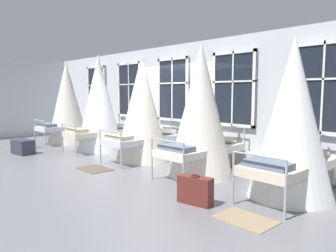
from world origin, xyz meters
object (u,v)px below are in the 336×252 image
object	(u,v)px
cot_first	(67,104)
suitcase_dark	(195,190)
cot_third	(142,110)
travel_trunk	(23,147)
cot_second	(99,105)
cot_fifth	(292,121)
cot_fourth	(201,112)

from	to	relation	value
cot_first	suitcase_dark	size ratio (longest dim) A/B	4.78
suitcase_dark	cot_first	bearing A→B (deg)	158.51
cot_third	travel_trunk	bearing A→B (deg)	122.56
cot_second	cot_fifth	size ratio (longest dim) A/B	1.08
cot_first	cot_fifth	bearing A→B (deg)	-89.74
cot_third	cot_fourth	distance (m)	2.01
cot_fourth	suitcase_dark	distance (m)	2.12
cot_second	cot_fourth	distance (m)	3.98
cot_fourth	suitcase_dark	bearing A→B (deg)	-142.30
cot_fifth	travel_trunk	distance (m)	7.30
cot_second	cot_third	xyz separation A→B (m)	(1.97, 0.05, -0.10)
travel_trunk	cot_third	bearing A→B (deg)	33.42
cot_first	suitcase_dark	bearing A→B (deg)	-100.87
cot_fifth	suitcase_dark	size ratio (longest dim) A/B	4.54
cot_fifth	suitcase_dark	xyz separation A→B (m)	(-0.86, -1.40, -1.06)
cot_first	cot_fifth	distance (m)	7.97
cot_third	travel_trunk	world-z (taller)	cot_third
cot_second	cot_fifth	bearing A→B (deg)	-88.36
cot_second	travel_trunk	bearing A→B (deg)	153.85
cot_third	cot_first	bearing A→B (deg)	90.43
suitcase_dark	travel_trunk	xyz separation A→B (m)	(-6.10, -0.51, -0.02)
cot_fourth	suitcase_dark	size ratio (longest dim) A/B	4.74
cot_first	cot_second	distance (m)	2.01
cot_third	travel_trunk	xyz separation A→B (m)	(-2.97, -1.96, -1.08)
travel_trunk	suitcase_dark	bearing A→B (deg)	4.74
cot_fifth	cot_fourth	bearing A→B (deg)	90.59
cot_fourth	cot_second	bearing A→B (deg)	89.40
cot_fifth	cot_first	bearing A→B (deg)	91.14
cot_third	cot_fifth	bearing A→B (deg)	-91.60
cot_second	cot_third	distance (m)	1.97
cot_second	cot_third	bearing A→B (deg)	-86.80
cot_fourth	cot_fifth	xyz separation A→B (m)	(1.98, -0.01, -0.06)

